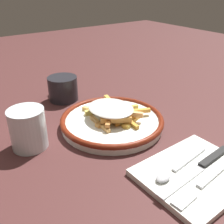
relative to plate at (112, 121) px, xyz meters
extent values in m
plane|color=#462322|center=(0.00, 0.00, -0.01)|extent=(2.60, 2.60, 0.00)
cylinder|color=white|center=(0.00, 0.00, 0.00)|extent=(0.25, 0.25, 0.02)
torus|color=maroon|center=(0.00, 0.00, 0.01)|extent=(0.26, 0.26, 0.01)
cube|color=#CC8E43|center=(-0.01, 0.01, 0.01)|extent=(0.03, 0.09, 0.01)
cube|color=#F6B068|center=(-0.02, -0.02, 0.03)|extent=(0.08, 0.07, 0.01)
cube|color=gold|center=(0.01, -0.06, 0.01)|extent=(0.02, 0.06, 0.01)
cube|color=#E2A856|center=(-0.02, 0.00, 0.01)|extent=(0.07, 0.05, 0.01)
cube|color=gold|center=(0.04, -0.03, 0.03)|extent=(0.08, 0.03, 0.01)
cube|color=#E0A352|center=(0.01, 0.00, 0.01)|extent=(0.10, 0.03, 0.01)
cube|color=gold|center=(0.01, -0.01, 0.01)|extent=(0.04, 0.06, 0.01)
cube|color=#E5B164|center=(-0.01, 0.04, 0.01)|extent=(0.08, 0.01, 0.01)
cube|color=#CD8743|center=(0.00, -0.03, 0.01)|extent=(0.07, 0.04, 0.01)
cube|color=#D5863F|center=(-0.02, 0.02, 0.02)|extent=(0.06, 0.06, 0.01)
cube|color=#E5C85A|center=(0.05, 0.01, 0.01)|extent=(0.03, 0.08, 0.01)
cube|color=gold|center=(-0.04, -0.03, 0.01)|extent=(0.04, 0.08, 0.01)
cube|color=#E9B960|center=(0.05, 0.01, 0.01)|extent=(0.08, 0.04, 0.01)
cube|color=#C28B2E|center=(-0.04, -0.02, 0.01)|extent=(0.08, 0.01, 0.01)
cube|color=orange|center=(0.00, 0.00, 0.01)|extent=(0.08, 0.03, 0.01)
cube|color=gold|center=(-0.02, -0.05, 0.02)|extent=(0.04, 0.08, 0.01)
cube|color=#EBC952|center=(-0.02, 0.00, 0.01)|extent=(0.08, 0.02, 0.01)
cube|color=#CA893A|center=(-0.04, 0.01, 0.02)|extent=(0.05, 0.07, 0.01)
ellipsoid|color=silver|center=(0.01, 0.00, 0.03)|extent=(0.13, 0.12, 0.01)
cube|color=white|center=(-0.25, -0.02, -0.01)|extent=(0.17, 0.21, 0.01)
cube|color=silver|center=(-0.27, -0.04, 0.00)|extent=(0.02, 0.11, 0.00)
cube|color=silver|center=(-0.28, 0.06, 0.00)|extent=(0.03, 0.05, 0.00)
cube|color=black|center=(-0.24, -0.08, 0.00)|extent=(0.02, 0.09, 0.01)
cube|color=silver|center=(-0.25, 0.03, 0.00)|extent=(0.03, 0.12, 0.00)
cube|color=silver|center=(-0.22, -0.03, 0.00)|extent=(0.02, 0.10, 0.00)
ellipsoid|color=silver|center=(-0.23, 0.05, 0.00)|extent=(0.03, 0.03, 0.01)
cylinder|color=silver|center=(0.03, 0.20, 0.03)|extent=(0.08, 0.08, 0.09)
cylinder|color=black|center=(0.22, 0.03, 0.02)|extent=(0.09, 0.09, 0.07)
torus|color=black|center=(0.27, 0.03, 0.03)|extent=(0.04, 0.01, 0.04)
camera|label=1|loc=(-0.47, 0.34, 0.32)|focal=42.27mm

